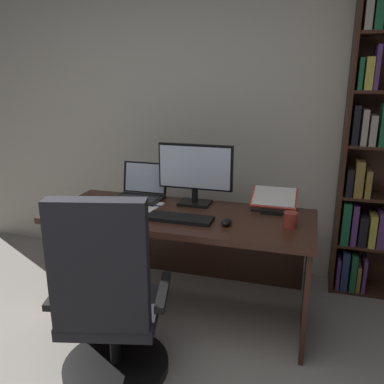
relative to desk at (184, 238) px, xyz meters
name	(u,v)px	position (x,y,z in m)	size (l,w,h in m)	color
wall_back	(211,120)	(-0.03, 0.86, 0.72)	(4.84, 0.12, 2.53)	beige
desk	(184,238)	(0.00, 0.00, 0.00)	(1.75, 0.70, 0.75)	#381E14
office_chair	(108,308)	(-0.15, -0.82, -0.08)	(0.69, 0.60, 1.09)	black
monitor	(195,174)	(0.04, 0.15, 0.42)	(0.53, 0.16, 0.43)	black
laptop	(140,192)	(-0.39, 0.15, 0.26)	(0.35, 0.30, 0.25)	black
keyboard	(180,218)	(0.04, -0.20, 0.21)	(0.42, 0.15, 0.02)	black
computer_mouse	(226,222)	(0.34, -0.20, 0.22)	(0.06, 0.10, 0.04)	black
reading_stand_with_book	(274,199)	(0.58, 0.21, 0.27)	(0.31, 0.27, 0.13)	black
open_binder	(96,212)	(-0.53, -0.25, 0.21)	(0.45, 0.28, 0.02)	navy
notepad	(149,206)	(-0.25, -0.01, 0.21)	(0.15, 0.21, 0.01)	white
pen	(151,205)	(-0.23, -0.01, 0.22)	(0.01, 0.01, 0.14)	navy
coffee_mug	(290,220)	(0.71, -0.12, 0.25)	(0.08, 0.08, 0.09)	maroon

